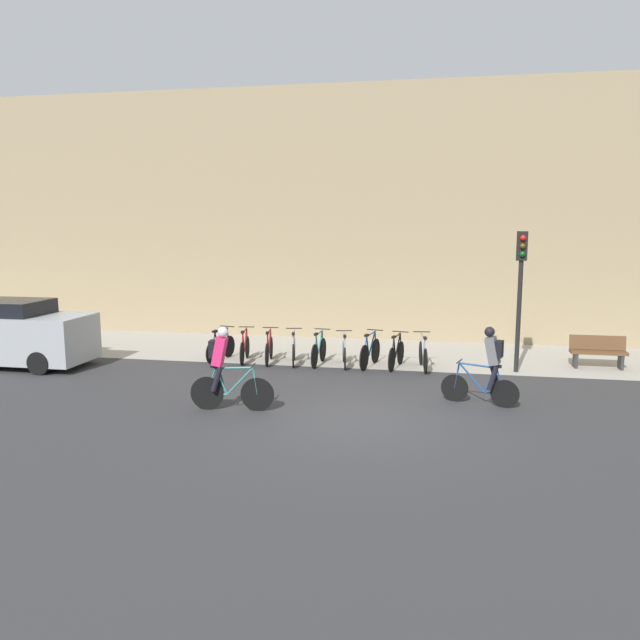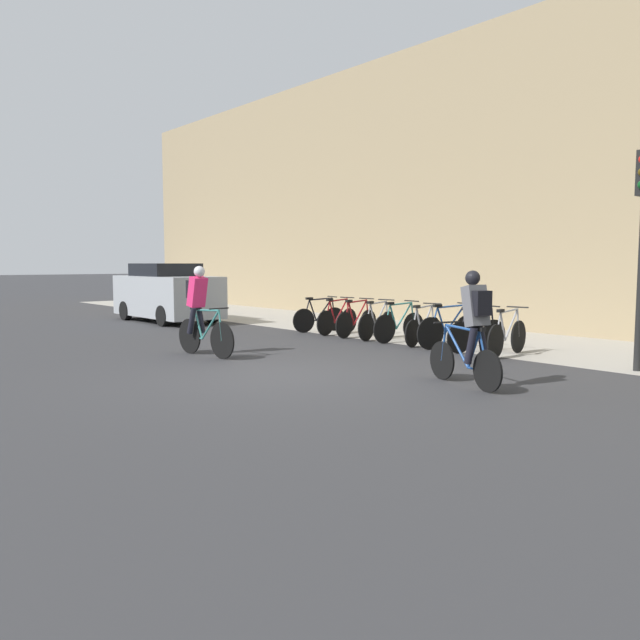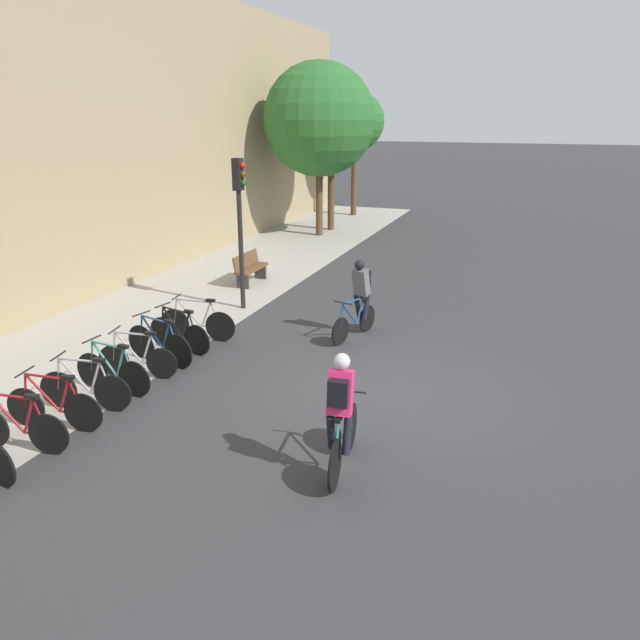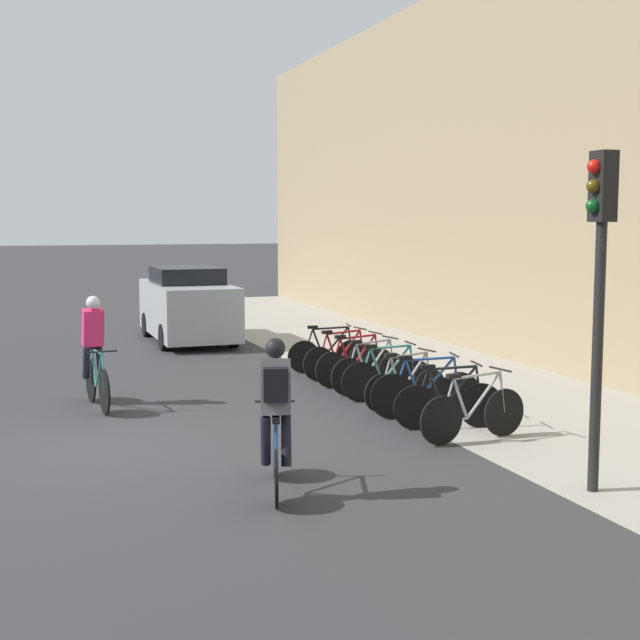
{
  "view_description": "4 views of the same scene",
  "coord_description": "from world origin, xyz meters",
  "px_view_note": "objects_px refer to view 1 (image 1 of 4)",
  "views": [
    {
      "loc": [
        1.55,
        -12.1,
        3.92
      ],
      "look_at": [
        -1.44,
        3.59,
        1.47
      ],
      "focal_mm": 35.0,
      "sensor_mm": 36.0,
      "label": 1
    },
    {
      "loc": [
        8.17,
        -6.13,
        1.85
      ],
      "look_at": [
        -0.99,
        1.72,
        0.75
      ],
      "focal_mm": 35.0,
      "sensor_mm": 36.0,
      "label": 2
    },
    {
      "loc": [
        -10.05,
        -2.17,
        4.78
      ],
      "look_at": [
        -0.65,
        1.26,
        1.44
      ],
      "focal_mm": 35.0,
      "sensor_mm": 36.0,
      "label": 3
    },
    {
      "loc": [
        11.75,
        -1.15,
        3.0
      ],
      "look_at": [
        0.77,
        2.73,
        1.7
      ],
      "focal_mm": 50.0,
      "sensor_mm": 36.0,
      "label": 4
    }
  ],
  "objects_px": {
    "parked_bike_0": "(221,347)",
    "parked_bike_6": "(370,352)",
    "cyclist_grey": "(489,363)",
    "parked_bike_5": "(344,352)",
    "cyclist_pink": "(224,367)",
    "parked_car": "(13,334)",
    "parked_bike_4": "(319,351)",
    "bench": "(598,352)",
    "parked_bike_1": "(245,348)",
    "parked_bike_8": "(423,355)",
    "parked_bike_7": "(396,354)",
    "parked_bike_3": "(294,350)",
    "traffic_light_pole": "(521,276)",
    "parked_bike_2": "(269,349)"
  },
  "relations": [
    {
      "from": "parked_bike_1",
      "to": "parked_bike_3",
      "type": "relative_size",
      "value": 1.01
    },
    {
      "from": "parked_bike_1",
      "to": "parked_bike_4",
      "type": "bearing_deg",
      "value": 0.02
    },
    {
      "from": "parked_bike_4",
      "to": "parked_bike_7",
      "type": "relative_size",
      "value": 1.01
    },
    {
      "from": "cyclist_grey",
      "to": "parked_bike_7",
      "type": "height_order",
      "value": "cyclist_grey"
    },
    {
      "from": "cyclist_grey",
      "to": "parked_bike_6",
      "type": "relative_size",
      "value": 1.03
    },
    {
      "from": "bench",
      "to": "parked_car",
      "type": "xyz_separation_m",
      "value": [
        -15.98,
        -2.76,
        0.43
      ]
    },
    {
      "from": "cyclist_pink",
      "to": "cyclist_grey",
      "type": "distance_m",
      "value": 5.72
    },
    {
      "from": "cyclist_pink",
      "to": "parked_bike_7",
      "type": "bearing_deg",
      "value": 54.4
    },
    {
      "from": "parked_bike_0",
      "to": "bench",
      "type": "relative_size",
      "value": 1.09
    },
    {
      "from": "parked_bike_2",
      "to": "parked_bike_7",
      "type": "xyz_separation_m",
      "value": [
        3.63,
        0.0,
        0.0
      ]
    },
    {
      "from": "cyclist_pink",
      "to": "parked_bike_0",
      "type": "distance_m",
      "value": 5.0
    },
    {
      "from": "cyclist_grey",
      "to": "parked_bike_6",
      "type": "height_order",
      "value": "cyclist_grey"
    },
    {
      "from": "parked_bike_8",
      "to": "bench",
      "type": "distance_m",
      "value": 4.84
    },
    {
      "from": "parked_bike_7",
      "to": "parked_bike_8",
      "type": "distance_m",
      "value": 0.73
    },
    {
      "from": "cyclist_pink",
      "to": "parked_bike_8",
      "type": "relative_size",
      "value": 1.04
    },
    {
      "from": "parked_bike_2",
      "to": "parked_bike_4",
      "type": "relative_size",
      "value": 1.01
    },
    {
      "from": "parked_bike_8",
      "to": "bench",
      "type": "relative_size",
      "value": 1.17
    },
    {
      "from": "parked_bike_8",
      "to": "parked_bike_0",
      "type": "bearing_deg",
      "value": 179.99
    },
    {
      "from": "traffic_light_pole",
      "to": "parked_bike_8",
      "type": "bearing_deg",
      "value": -177.19
    },
    {
      "from": "parked_bike_6",
      "to": "parked_bike_8",
      "type": "height_order",
      "value": "parked_bike_6"
    },
    {
      "from": "parked_bike_3",
      "to": "parked_bike_0",
      "type": "bearing_deg",
      "value": -180.0
    },
    {
      "from": "parked_bike_4",
      "to": "parked_bike_6",
      "type": "bearing_deg",
      "value": -0.01
    },
    {
      "from": "parked_bike_4",
      "to": "bench",
      "type": "distance_m",
      "value": 7.7
    },
    {
      "from": "cyclist_pink",
      "to": "parked_bike_4",
      "type": "distance_m",
      "value": 4.82
    },
    {
      "from": "parked_bike_4",
      "to": "cyclist_grey",
      "type": "bearing_deg",
      "value": -36.53
    },
    {
      "from": "parked_bike_1",
      "to": "parked_bike_0",
      "type": "bearing_deg",
      "value": 179.99
    },
    {
      "from": "parked_bike_4",
      "to": "parked_bike_2",
      "type": "bearing_deg",
      "value": -179.97
    },
    {
      "from": "parked_bike_4",
      "to": "parked_car",
      "type": "bearing_deg",
      "value": -168.32
    },
    {
      "from": "cyclist_grey",
      "to": "parked_bike_5",
      "type": "distance_m",
      "value": 4.93
    },
    {
      "from": "parked_bike_0",
      "to": "parked_bike_3",
      "type": "xyz_separation_m",
      "value": [
        2.18,
        0.0,
        0.0
      ]
    },
    {
      "from": "parked_bike_3",
      "to": "traffic_light_pole",
      "type": "distance_m",
      "value": 6.48
    },
    {
      "from": "parked_bike_1",
      "to": "parked_bike_5",
      "type": "bearing_deg",
      "value": -0.01
    },
    {
      "from": "parked_bike_7",
      "to": "parked_bike_4",
      "type": "bearing_deg",
      "value": 179.99
    },
    {
      "from": "parked_bike_2",
      "to": "bench",
      "type": "bearing_deg",
      "value": 6.49
    },
    {
      "from": "cyclist_pink",
      "to": "parked_car",
      "type": "distance_m",
      "value": 7.77
    },
    {
      "from": "parked_bike_2",
      "to": "parked_bike_3",
      "type": "bearing_deg",
      "value": 0.04
    },
    {
      "from": "cyclist_grey",
      "to": "parked_bike_5",
      "type": "relative_size",
      "value": 1.13
    },
    {
      "from": "traffic_light_pole",
      "to": "bench",
      "type": "xyz_separation_m",
      "value": [
        2.25,
        0.91,
        -2.13
      ]
    },
    {
      "from": "parked_bike_1",
      "to": "parked_bike_3",
      "type": "height_order",
      "value": "parked_bike_3"
    },
    {
      "from": "cyclist_grey",
      "to": "parked_bike_6",
      "type": "bearing_deg",
      "value": 132.12
    },
    {
      "from": "cyclist_pink",
      "to": "parked_bike_6",
      "type": "height_order",
      "value": "cyclist_pink"
    },
    {
      "from": "parked_bike_6",
      "to": "traffic_light_pole",
      "type": "height_order",
      "value": "traffic_light_pole"
    },
    {
      "from": "parked_bike_4",
      "to": "parked_bike_5",
      "type": "bearing_deg",
      "value": -0.07
    },
    {
      "from": "parked_bike_8",
      "to": "parked_bike_5",
      "type": "bearing_deg",
      "value": 179.99
    },
    {
      "from": "parked_bike_6",
      "to": "parked_car",
      "type": "xyz_separation_m",
      "value": [
        -9.8,
        -1.73,
        0.48
      ]
    },
    {
      "from": "cyclist_grey",
      "to": "parked_bike_4",
      "type": "distance_m",
      "value": 5.49
    },
    {
      "from": "parked_bike_0",
      "to": "parked_bike_6",
      "type": "height_order",
      "value": "parked_bike_6"
    },
    {
      "from": "parked_bike_0",
      "to": "parked_bike_6",
      "type": "bearing_deg",
      "value": 0.0
    },
    {
      "from": "parked_bike_3",
      "to": "parked_bike_7",
      "type": "relative_size",
      "value": 1.0
    },
    {
      "from": "parked_car",
      "to": "parked_bike_4",
      "type": "bearing_deg",
      "value": 11.68
    }
  ]
}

